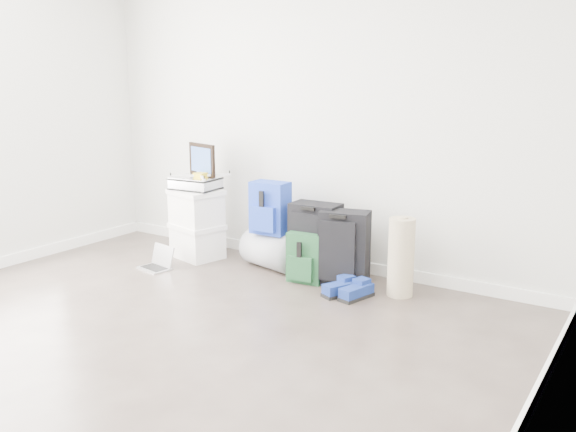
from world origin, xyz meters
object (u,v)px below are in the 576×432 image
Objects in this scene: carry_on at (344,248)px; laptop at (158,263)px; boxes_stack at (197,224)px; duffel_bag at (272,250)px; briefcase at (196,183)px; large_suitcase at (315,241)px.

carry_on is 1.68m from laptop.
boxes_stack is at bearing 168.50° from carry_on.
laptop is (-0.85, -0.56, -0.11)m from duffel_bag.
carry_on is (1.51, 0.05, -0.40)m from briefcase.
large_suitcase reaches higher than laptop.
duffel_bag is 0.86× the size of carry_on.
boxes_stack is at bearing 91.46° from laptop.
large_suitcase is at bearing 12.57° from duffel_bag.
large_suitcase is at bearing 158.10° from carry_on.
boxes_stack is at bearing -158.20° from duffel_bag.
duffel_bag is 0.47m from large_suitcase.
briefcase is 0.95m from duffel_bag.
laptop is (-1.29, -0.54, -0.27)m from large_suitcase.
carry_on reaches higher than duffel_bag.
boxes_stack is 1.59× the size of briefcase.
briefcase is (0.00, -0.00, 0.38)m from boxes_stack.
duffel_bag is at bearing 21.72° from boxes_stack.
duffel_bag is at bearing 3.73° from briefcase.
large_suitcase is 1.04× the size of carry_on.
boxes_stack is 0.54m from laptop.
briefcase reaches higher than carry_on.
briefcase is 1.30× the size of laptop.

